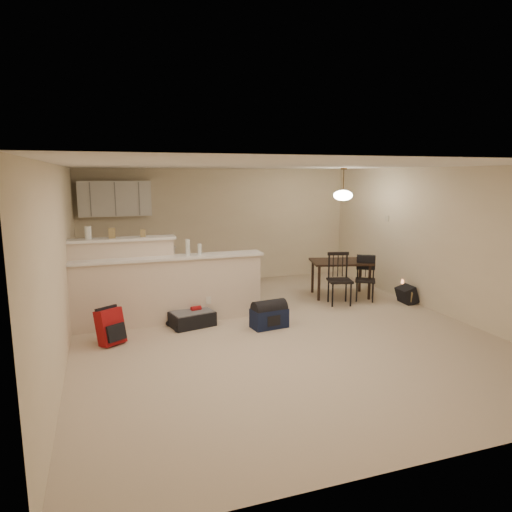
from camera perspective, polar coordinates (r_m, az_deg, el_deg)
name	(u,v)px	position (r m, az deg, el deg)	size (l,w,h in m)	color
room	(277,250)	(6.86, 2.68, 0.72)	(7.00, 7.02, 2.50)	beige
breakfast_bar	(153,286)	(7.52, -12.78, -3.68)	(3.08, 0.58, 1.39)	beige
upper_cabinets	(115,198)	(9.63, -17.24, 6.89)	(1.40, 0.34, 0.70)	white
kitchen_counter	(129,270)	(9.69, -15.58, -1.68)	(1.80, 0.60, 0.90)	white
thermostat	(387,218)	(9.60, 16.06, 4.54)	(0.02, 0.12, 0.12)	beige
jar	(88,233)	(7.47, -20.26, 2.74)	(0.10, 0.10, 0.20)	silver
cereal_box	(112,233)	(7.47, -17.57, 2.74)	(0.10, 0.07, 0.16)	olive
small_box	(143,233)	(7.49, -13.96, 2.78)	(0.08, 0.06, 0.12)	olive
bottle_a	(188,247)	(7.40, -8.52, 1.08)	(0.07, 0.07, 0.26)	silver
bottle_b	(200,249)	(7.44, -7.07, 0.85)	(0.06, 0.06, 0.18)	silver
dining_table	(341,265)	(9.09, 10.54, -1.12)	(1.28, 1.01, 0.71)	black
pendant_lamp	(343,195)	(8.93, 10.82, 7.52)	(0.36, 0.36, 0.62)	brown
dining_chair_near	(340,279)	(8.53, 10.44, -2.86)	(0.42, 0.40, 0.95)	black
dining_chair_far	(365,279)	(8.90, 13.50, -2.82)	(0.37, 0.35, 0.84)	black
suitcase	(192,319)	(7.37, -7.98, -7.80)	(0.66, 0.43, 0.22)	black
red_backpack	(110,327)	(6.83, -17.76, -8.42)	(0.34, 0.21, 0.51)	maroon
navy_duffel	(269,318)	(7.22, 1.66, -7.76)	(0.56, 0.30, 0.30)	#111935
black_daypack	(407,295)	(9.00, 18.34, -4.64)	(0.35, 0.25, 0.31)	black
cardboard_sheet	(407,295)	(9.00, 18.33, -4.70)	(0.38, 0.02, 0.29)	olive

